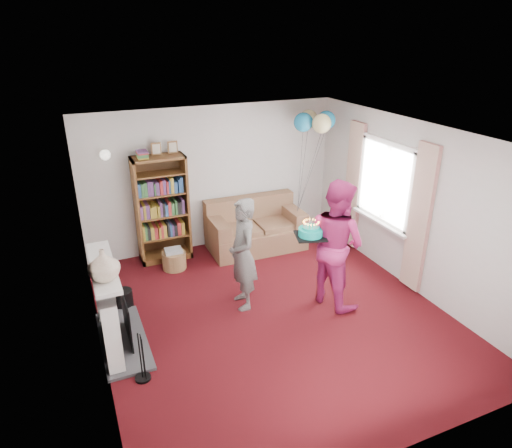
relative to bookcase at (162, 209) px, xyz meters
name	(u,v)px	position (x,y,z in m)	size (l,w,h in m)	color
ground	(273,314)	(0.98, -2.30, -0.89)	(5.00, 5.00, 0.00)	#35070B
wall_back	(213,178)	(0.98, 0.21, 0.36)	(4.50, 0.02, 2.50)	silver
wall_left	(89,266)	(-1.28, -2.30, 0.36)	(0.02, 5.00, 2.50)	silver
wall_right	(413,207)	(3.24, -2.30, 0.36)	(0.02, 5.00, 2.50)	silver
ceiling	(276,135)	(0.98, -2.30, 1.62)	(4.50, 5.00, 0.01)	white
fireplace	(112,309)	(-1.11, -2.11, -0.37)	(0.55, 1.80, 1.12)	#3F3F42
window_bay	(384,198)	(3.18, -1.70, 0.32)	(0.14, 2.02, 2.20)	white
wall_sconce	(105,155)	(-0.77, 0.06, 1.00)	(0.16, 0.23, 0.16)	gold
bookcase	(162,209)	(0.00, 0.00, 0.00)	(0.85, 0.42, 2.01)	#472B14
sofa	(255,229)	(1.59, -0.23, -0.55)	(1.67, 0.88, 0.88)	brown
wicker_basket	(174,259)	(0.04, -0.47, -0.73)	(0.39, 0.39, 0.35)	#9D7749
person_striped	(243,254)	(0.69, -1.92, -0.08)	(0.59, 0.39, 1.61)	black
person_magenta	(336,243)	(1.93, -2.31, 0.03)	(0.89, 0.70, 1.84)	#A92161
birthday_cake	(311,232)	(1.53, -2.28, 0.26)	(0.39, 0.39, 0.22)	black
balloons	(315,121)	(2.62, -0.41, 1.33)	(0.76, 0.76, 1.72)	#3F3F3F
mantel_vase	(103,265)	(-1.14, -2.45, 0.42)	(0.35, 0.35, 0.36)	beige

